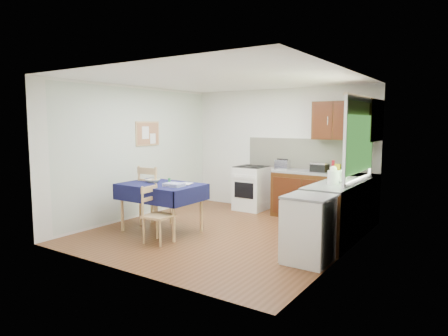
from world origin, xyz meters
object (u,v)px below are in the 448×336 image
Objects in this scene: chair_far at (153,194)px; toaster at (283,164)px; dining_table at (161,190)px; dish_rack at (342,180)px; sandwich_press at (320,167)px; kettle at (333,176)px; chair_near at (156,213)px.

toaster is (1.53, 2.03, 0.43)m from chair_far.
dining_table is 3.39× the size of dish_rack.
chair_far is 3.21m from dish_rack.
sandwich_press is 0.75× the size of dish_rack.
kettle is at bearing -169.28° from chair_far.
dining_table is 1.52× the size of chair_near.
chair_far is at bearing 142.45° from dining_table.
kettle is (2.57, 0.94, 0.32)m from dining_table.
dish_rack reaches higher than sandwich_press.
toaster reaches higher than chair_far.
kettle reaches higher than dish_rack.
kettle is (-0.03, -0.35, 0.10)m from dish_rack.
toaster reaches higher than dining_table.
dish_rack is (2.61, 1.29, 0.22)m from dining_table.
kettle is at bearing -31.38° from toaster.
chair_near reaches higher than dining_table.
dining_table is 4.52× the size of sandwich_press.
dining_table is 2.54m from toaster.
toaster is at bearing -19.28° from chair_near.
chair_near is 3.19× the size of toaster.
sandwich_press is at bearing -31.87° from chair_near.
chair_near is at bearing -139.52° from dish_rack.
chair_far is 1.06m from chair_near.
toaster is at bearing 55.61° from dining_table.
toaster is (0.77, 2.76, 0.53)m from chair_near.
chair_far is at bearing -116.23° from toaster.
chair_near is 2.71m from kettle.
dining_table is 4.84× the size of kettle.
toaster is 0.93× the size of sandwich_press.
sandwich_press is (0.74, 0.05, -0.01)m from toaster.
dining_table is at bearing -106.36° from sandwich_press.
toaster is at bearing -129.79° from chair_far.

